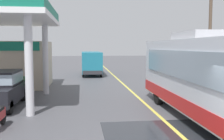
# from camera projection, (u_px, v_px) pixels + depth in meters

# --- Properties ---
(ground) EXTENTS (120.00, 120.00, 0.00)m
(ground) POSITION_uv_depth(u_px,v_px,m) (115.00, 77.00, 26.52)
(ground) COLOR #4C4C51
(lane_divider_stripe) EXTENTS (0.16, 50.00, 0.01)m
(lane_divider_stripe) POSITION_uv_depth(u_px,v_px,m) (123.00, 84.00, 21.57)
(lane_divider_stripe) COLOR #D8CC4C
(lane_divider_stripe) RESTS_ON ground
(coach_bus_main) EXTENTS (2.60, 11.04, 3.69)m
(coach_bus_main) POSITION_uv_depth(u_px,v_px,m) (209.00, 79.00, 10.79)
(coach_bus_main) COLOR silver
(coach_bus_main) RESTS_ON ground
(car_at_pump) EXTENTS (1.70, 4.20, 1.82)m
(car_at_pump) POSITION_uv_depth(u_px,v_px,m) (2.00, 87.00, 13.37)
(car_at_pump) COLOR black
(car_at_pump) RESTS_ON ground
(minibus_opposing_lane) EXTENTS (2.04, 6.13, 2.44)m
(minibus_opposing_lane) POSITION_uv_depth(u_px,v_px,m) (91.00, 61.00, 28.45)
(minibus_opposing_lane) COLOR teal
(minibus_opposing_lane) RESTS_ON ground
(pedestrian_near_pump) EXTENTS (0.55, 0.22, 1.66)m
(pedestrian_near_pump) POSITION_uv_depth(u_px,v_px,m) (29.00, 84.00, 15.04)
(pedestrian_near_pump) COLOR #33333F
(pedestrian_near_pump) RESTS_ON ground
(utility_pole_roadside) EXTENTS (1.80, 0.24, 8.75)m
(utility_pole_roadside) POSITION_uv_depth(u_px,v_px,m) (210.00, 26.00, 20.28)
(utility_pole_roadside) COLOR brown
(utility_pole_roadside) RESTS_ON ground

